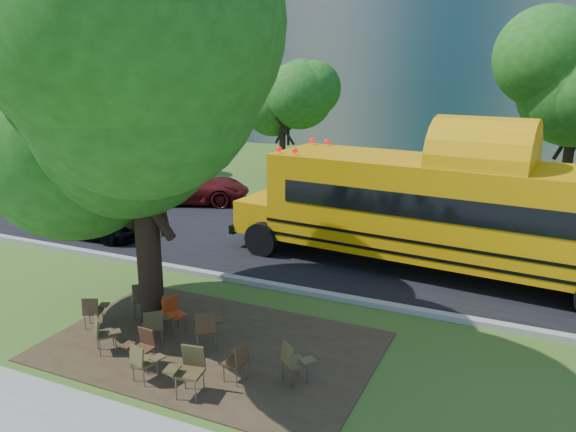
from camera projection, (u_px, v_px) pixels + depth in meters
The scene contains 28 objects.
ground at pixel (186, 328), 12.99m from camera, with size 160.00×160.00×0.00m, color #33571B.
dirt_patch at pixel (211, 346), 12.15m from camera, with size 7.00×4.50×0.03m, color #382819.
asphalt_road at pixel (304, 242), 19.13m from camera, with size 80.00×8.00×0.04m, color black.
kerb_near at pixel (248, 281), 15.61m from camera, with size 80.00×0.25×0.14m, color gray.
kerb_far at pixel (343, 212), 22.71m from camera, with size 80.00×0.25×0.14m, color gray.
building_left at pixel (100, 23), 60.61m from camera, with size 26.00×14.00×20.00m, color slate.
bg_tree_0 at pixel (130, 91), 27.98m from camera, with size 5.20×5.20×7.18m.
bg_tree_1 at pixel (42, 72), 32.71m from camera, with size 6.00×6.00×8.40m.
bg_tree_2 at pixel (282, 98), 27.91m from camera, with size 4.80×4.80×6.62m.
main_tree at pixel (138, 104), 11.89m from camera, with size 7.20×7.20×8.72m.
school_bus at pixel (473, 213), 15.56m from camera, with size 13.64×4.16×3.29m.
chair_0 at pixel (93, 309), 12.85m from camera, with size 0.54×0.63×0.79m.
chair_1 at pixel (103, 331), 11.75m from camera, with size 0.71×0.56×0.83m.
chair_2 at pixel (154, 324), 12.04m from camera, with size 0.59×0.74×0.87m.
chair_3 at pixel (142, 344), 11.22m from camera, with size 0.55×0.48×0.82m.
chair_4 at pixel (143, 360), 10.65m from camera, with size 0.62×0.48×0.82m.
chair_5 at pixel (189, 367), 10.23m from camera, with size 0.65×0.66×0.96m.
chair_6 at pixel (238, 359), 10.69m from camera, with size 0.48×0.59×0.81m.
chair_7 at pixel (293, 359), 10.62m from camera, with size 0.73×0.58×0.86m.
chair_8 at pixel (143, 296), 13.36m from camera, with size 0.63×0.80×0.93m.
chair_9 at pixel (159, 310), 12.85m from camera, with size 0.64×0.51×0.77m.
chair_10 at pixel (173, 311), 12.66m from camera, with size 0.53×0.68×0.85m.
chair_11 at pixel (207, 326), 11.82m from camera, with size 0.63×0.79×0.94m.
black_car at pixel (90, 216), 19.69m from camera, with size 1.72×4.28×1.46m, color black.
bg_car_silver at pixel (80, 178), 26.22m from camera, with size 1.53×4.37×1.44m, color gray.
bg_car_red at pixel (191, 187), 24.37m from camera, with size 2.33×5.05×1.40m, color #520E0F.
pedestrian_a at pixel (98, 164), 28.93m from camera, with size 0.64×0.42×1.75m, color #384F7E.
pedestrian_b at pixel (24, 153), 32.13m from camera, with size 0.86×0.67×1.77m, color #83714F.
Camera 1 is at (7.06, -9.79, 5.97)m, focal length 35.00 mm.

